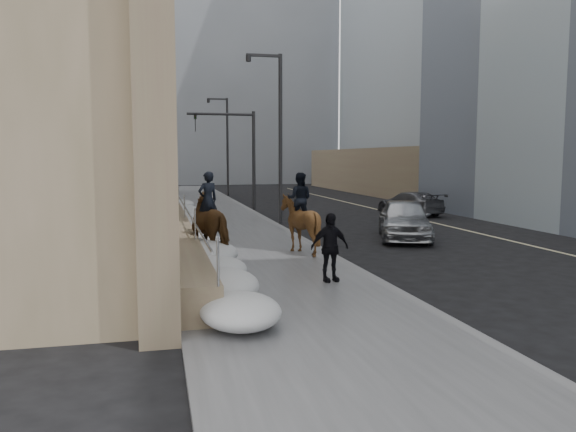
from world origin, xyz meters
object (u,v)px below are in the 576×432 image
object	(u,v)px
mounted_horse_right	(300,220)
pedestrian	(330,247)
car_silver	(404,219)
car_grey	(410,203)
mounted_horse_left	(214,225)

from	to	relation	value
mounted_horse_right	pedestrian	world-z (taller)	mounted_horse_right
car_silver	car_grey	distance (m)	9.85
mounted_horse_left	pedestrian	world-z (taller)	mounted_horse_left
mounted_horse_left	car_silver	distance (m)	8.56
mounted_horse_left	pedestrian	distance (m)	4.40
mounted_horse_left	car_grey	distance (m)	17.34
mounted_horse_left	mounted_horse_right	world-z (taller)	mounted_horse_left
pedestrian	car_silver	world-z (taller)	pedestrian
car_silver	mounted_horse_left	bearing A→B (deg)	-135.78
mounted_horse_left	mounted_horse_right	bearing A→B (deg)	171.53
car_silver	car_grey	bearing A→B (deg)	83.58
pedestrian	mounted_horse_left	bearing A→B (deg)	117.23
mounted_horse_left	mounted_horse_right	xyz separation A→B (m)	(2.84, 0.72, -0.00)
mounted_horse_left	car_grey	bearing A→B (deg)	-157.66
pedestrian	car_silver	bearing A→B (deg)	45.49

